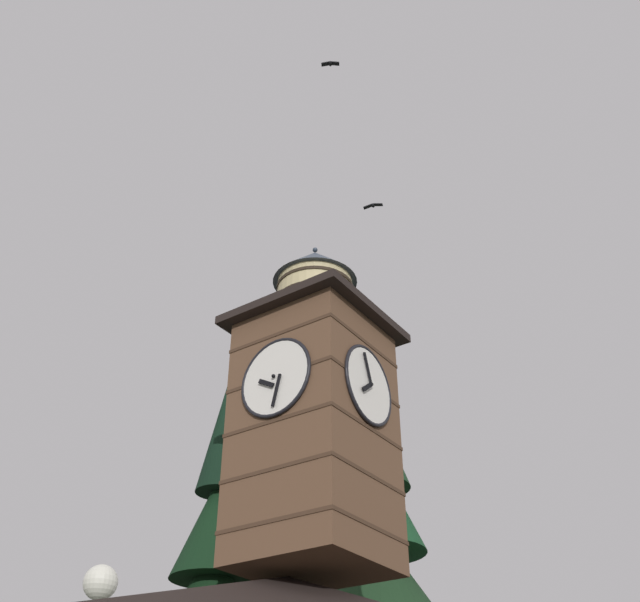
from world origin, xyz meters
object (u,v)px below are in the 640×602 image
object	(u,v)px
flying_bird_high	(373,206)
clock_tower	(315,409)
flying_bird_low	(330,64)
moon	(100,582)

from	to	relation	value
flying_bird_high	clock_tower	bearing A→B (deg)	-25.40
flying_bird_high	flying_bird_low	xyz separation A→B (m)	(5.17, 1.72, 1.04)
clock_tower	flying_bird_high	bearing A→B (deg)	154.60
clock_tower	moon	world-z (taller)	clock_tower
clock_tower	moon	size ratio (longest dim) A/B	4.26
moon	flying_bird_high	xyz separation A→B (m)	(17.67, 32.64, 4.66)
flying_bird_low	flying_bird_high	bearing A→B (deg)	-161.62
clock_tower	moon	xyz separation A→B (m)	(-19.75, -31.65, 3.69)
flying_bird_high	flying_bird_low	size ratio (longest dim) A/B	1.31
clock_tower	flying_bird_low	world-z (taller)	flying_bird_low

